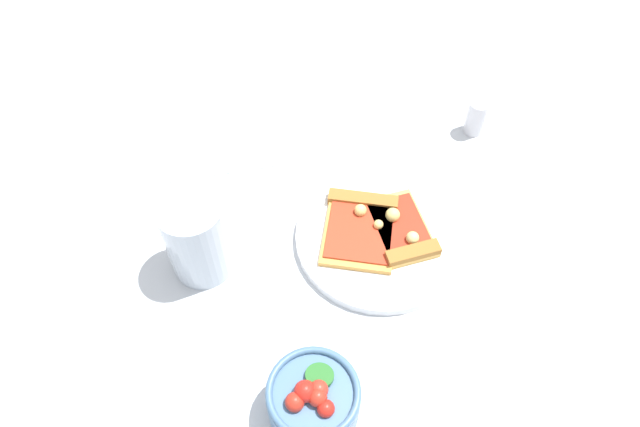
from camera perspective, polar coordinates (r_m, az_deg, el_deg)
The scene contains 8 objects.
ground_plane at distance 0.84m, azimuth 2.73°, elevation -2.64°, with size 2.40×2.40×0.00m, color silver.
plate at distance 0.84m, azimuth 5.69°, elevation -2.24°, with size 0.23×0.23×0.01m, color white.
pizza_slice_near at distance 0.83m, azimuth 3.82°, elevation -0.91°, with size 0.15×0.13×0.02m.
pizza_slice_far at distance 0.83m, azimuth 7.84°, elevation -1.80°, with size 0.12×0.08×0.03m.
salad_bowl at distance 0.70m, azimuth -0.63°, elevation -17.30°, with size 0.10×0.10×0.08m.
soda_glass at distance 0.79m, azimuth -11.52°, elevation -2.45°, with size 0.08×0.08×0.13m.
paper_napkin at distance 0.97m, azimuth -9.73°, elevation 6.92°, with size 0.14×0.16×0.00m, color white.
pepper_shaker at distance 0.97m, azimuth 14.64°, elevation 9.05°, with size 0.03×0.03×0.07m.
Camera 1 is at (-0.43, 0.14, 0.71)m, focal length 33.77 mm.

